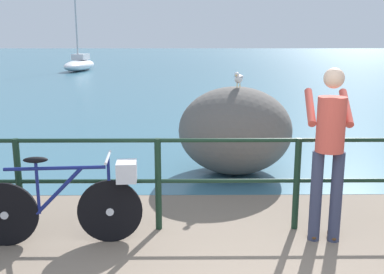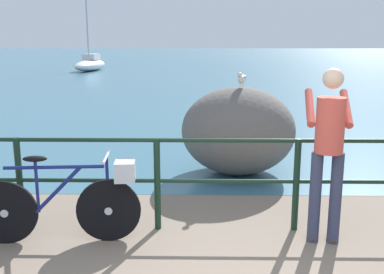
# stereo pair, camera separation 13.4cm
# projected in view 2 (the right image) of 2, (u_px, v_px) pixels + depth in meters

# --- Properties ---
(ground_plane) EXTENTS (120.00, 120.00, 0.10)m
(ground_plane) POSITION_uv_depth(u_px,v_px,m) (206.00, 81.00, 22.58)
(ground_plane) COLOR #756656
(sea_surface) EXTENTS (120.00, 90.00, 0.01)m
(sea_surface) POSITION_uv_depth(u_px,v_px,m) (203.00, 57.00, 49.94)
(sea_surface) COLOR #38667A
(sea_surface) RESTS_ON ground_plane
(promenade_railing) EXTENTS (7.56, 0.07, 1.02)m
(promenade_railing) POSITION_uv_depth(u_px,v_px,m) (227.00, 173.00, 4.81)
(promenade_railing) COLOR black
(promenade_railing) RESTS_ON ground_plane
(bicycle) EXTENTS (1.70, 0.48, 0.92)m
(bicycle) POSITION_uv_depth(u_px,v_px,m) (71.00, 199.00, 4.54)
(bicycle) COLOR black
(bicycle) RESTS_ON ground_plane
(person_at_railing) EXTENTS (0.51, 0.66, 1.78)m
(person_at_railing) POSITION_uv_depth(u_px,v_px,m) (328.00, 148.00, 4.44)
(person_at_railing) COLOR #333851
(person_at_railing) RESTS_ON ground_plane
(breakwater_boulder_main) EXTENTS (1.74, 1.60, 1.34)m
(breakwater_boulder_main) POSITION_uv_depth(u_px,v_px,m) (238.00, 131.00, 6.87)
(breakwater_boulder_main) COLOR #605B56
(breakwater_boulder_main) RESTS_ON ground
(seagull) EXTENTS (0.20, 0.34, 0.23)m
(seagull) POSITION_uv_depth(u_px,v_px,m) (242.00, 78.00, 6.60)
(seagull) COLOR gold
(seagull) RESTS_ON breakwater_boulder_main
(sailboat) EXTENTS (1.77, 4.51, 4.90)m
(sailboat) POSITION_uv_depth(u_px,v_px,m) (90.00, 64.00, 28.98)
(sailboat) COLOR white
(sailboat) RESTS_ON sea_surface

